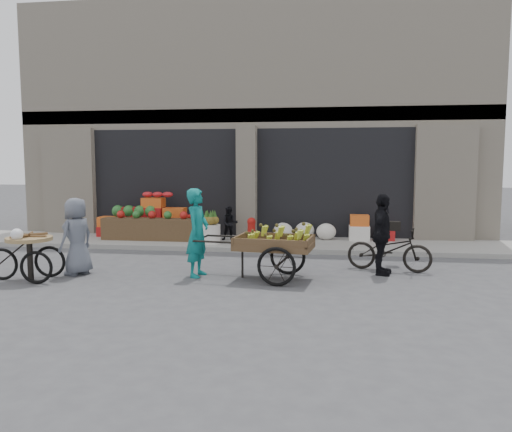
# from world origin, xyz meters

# --- Properties ---
(ground) EXTENTS (80.00, 80.00, 0.00)m
(ground) POSITION_xyz_m (0.00, 0.00, 0.00)
(ground) COLOR #424244
(ground) RESTS_ON ground
(sidewalk) EXTENTS (18.00, 2.20, 0.12)m
(sidewalk) POSITION_xyz_m (0.00, 4.10, 0.06)
(sidewalk) COLOR gray
(sidewalk) RESTS_ON ground
(building) EXTENTS (14.00, 6.45, 7.00)m
(building) POSITION_xyz_m (0.00, 8.03, 3.37)
(building) COLOR beige
(building) RESTS_ON ground
(fruit_display) EXTENTS (3.10, 1.12, 1.24)m
(fruit_display) POSITION_xyz_m (-2.48, 4.38, 0.67)
(fruit_display) COLOR #A81718
(fruit_display) RESTS_ON sidewalk
(pineapple_bin) EXTENTS (0.52, 0.52, 0.50)m
(pineapple_bin) POSITION_xyz_m (-0.75, 3.60, 0.37)
(pineapple_bin) COLOR silver
(pineapple_bin) RESTS_ON sidewalk
(fire_hydrant) EXTENTS (0.22, 0.22, 0.71)m
(fire_hydrant) POSITION_xyz_m (0.35, 3.55, 0.50)
(fire_hydrant) COLOR #A5140F
(fire_hydrant) RESTS_ON sidewalk
(orange_bucket) EXTENTS (0.32, 0.32, 0.30)m
(orange_bucket) POSITION_xyz_m (0.85, 3.50, 0.27)
(orange_bucket) COLOR orange
(orange_bucket) RESTS_ON sidewalk
(right_bay_goods) EXTENTS (3.35, 0.60, 0.70)m
(right_bay_goods) POSITION_xyz_m (2.61, 4.70, 0.41)
(right_bay_goods) COLOR silver
(right_bay_goods) RESTS_ON sidewalk
(seated_person) EXTENTS (0.51, 0.43, 0.93)m
(seated_person) POSITION_xyz_m (-0.35, 4.20, 0.58)
(seated_person) COLOR black
(seated_person) RESTS_ON sidewalk
(banana_cart) EXTENTS (2.55, 1.29, 1.02)m
(banana_cart) POSITION_xyz_m (1.24, 0.22, 0.75)
(banana_cart) COLOR brown
(banana_cart) RESTS_ON ground
(vendor_woman) EXTENTS (0.50, 0.69, 1.74)m
(vendor_woman) POSITION_xyz_m (-0.23, 0.30, 0.87)
(vendor_woman) COLOR #0E7270
(vendor_woman) RESTS_ON ground
(tricycle_cart) EXTENTS (1.45, 0.92, 0.95)m
(tricycle_cart) POSITION_xyz_m (-3.31, -0.49, 0.57)
(tricycle_cart) COLOR #9E7F51
(tricycle_cart) RESTS_ON ground
(vendor_grey) EXTENTS (0.73, 0.88, 1.55)m
(vendor_grey) POSITION_xyz_m (-2.67, 0.12, 0.77)
(vendor_grey) COLOR slate
(vendor_grey) RESTS_ON ground
(bicycle) EXTENTS (1.81, 0.97, 0.90)m
(bicycle) POSITION_xyz_m (3.57, 1.36, 0.45)
(bicycle) COLOR black
(bicycle) RESTS_ON ground
(cyclist) EXTENTS (0.60, 1.02, 1.63)m
(cyclist) POSITION_xyz_m (3.37, 0.96, 0.81)
(cyclist) COLOR black
(cyclist) RESTS_ON ground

